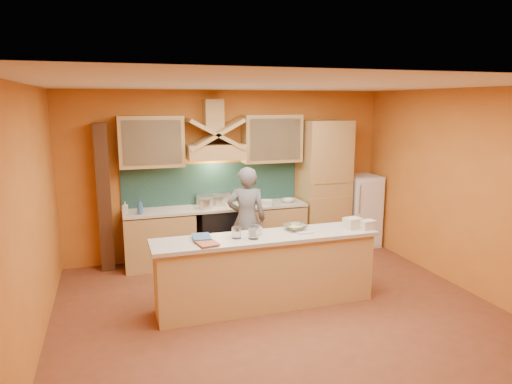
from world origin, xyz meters
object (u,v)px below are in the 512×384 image
object	(u,v)px
mixing_bowl	(295,227)
stove	(217,234)
fridge	(361,210)
kitchen_scale	(256,231)
person	(247,219)

from	to	relation	value
mixing_bowl	stove	bearing A→B (deg)	110.12
fridge	kitchen_scale	size ratio (longest dim) A/B	10.66
fridge	mixing_bowl	distance (m)	2.73
kitchen_scale	mixing_bowl	xyz separation A→B (m)	(0.57, 0.05, -0.02)
stove	mixing_bowl	xyz separation A→B (m)	(0.65, -1.78, 0.53)
kitchen_scale	mixing_bowl	size ratio (longest dim) A/B	0.42
fridge	person	world-z (taller)	person
stove	kitchen_scale	world-z (taller)	kitchen_scale
stove	fridge	size ratio (longest dim) A/B	0.69
fridge	person	size ratio (longest dim) A/B	0.79
person	mixing_bowl	world-z (taller)	person
kitchen_scale	fridge	bearing A→B (deg)	18.45
fridge	mixing_bowl	world-z (taller)	fridge
fridge	person	bearing A→B (deg)	-165.42
stove	fridge	distance (m)	2.71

